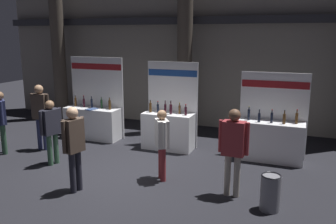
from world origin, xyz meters
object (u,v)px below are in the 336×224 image
Objects in this scene: exhibitor_booth_2 at (271,138)px; visitor_8 at (233,144)px; visitor_2 at (40,111)px; visitor_1 at (51,126)px; visitor_7 at (162,139)px; trash_bin at (270,192)px; visitor_3 at (1,117)px; exhibitor_booth_1 at (169,127)px; exhibitor_booth_0 at (93,119)px; visitor_0 at (74,142)px.

exhibitor_booth_2 is 1.25× the size of visitor_8.
visitor_2 is 5.59m from visitor_8.
visitor_1 is 1.02× the size of visitor_7.
visitor_7 is (-2.37, 0.58, 0.60)m from trash_bin.
visitor_3 is at bearing 174.53° from trash_bin.
exhibitor_booth_1 is 2.23m from visitor_7.
visitor_2 reaches higher than visitor_7.
exhibitor_booth_2 is (2.75, 0.07, -0.03)m from exhibitor_booth_1.
exhibitor_booth_2 reaches higher than visitor_3.
exhibitor_booth_2 reaches higher than trash_bin.
visitor_1 is 1.33m from visitor_2.
visitor_2 is at bearing 172.47° from visitor_8.
visitor_8 reaches higher than trash_bin.
exhibitor_booth_0 reaches higher than visitor_7.
visitor_3 is at bearing 53.71° from visitor_7.
exhibitor_booth_2 is at bearing 8.49° from visitor_2.
visitor_2 is at bearing -166.44° from exhibitor_booth_2.
visitor_8 is at bearing -101.62° from exhibitor_booth_2.
exhibitor_booth_0 is at bearing 179.55° from exhibitor_booth_2.
trash_bin is 6.45m from visitor_2.
exhibitor_booth_2 is at bearing -50.56° from visitor_1.
visitor_3 is (-1.45, -2.13, 0.40)m from exhibitor_booth_0.
visitor_1 is at bearing -179.35° from visitor_8.
visitor_2 is at bearing -115.37° from exhibitor_booth_0.
exhibitor_booth_1 is 1.50× the size of visitor_1.
exhibitor_booth_0 is at bearing 177.39° from exhibitor_booth_1.
exhibitor_booth_2 reaches higher than visitor_1.
visitor_7 is (3.90, -0.73, -0.16)m from visitor_2.
exhibitor_booth_1 is 3.30m from visitor_8.
visitor_7 is (1.42, 1.19, -0.12)m from visitor_0.
trash_bin is 3.90m from visitor_0.
visitor_2 is at bearing 65.52° from visitor_0.
visitor_3 reaches higher than visitor_1.
visitor_2 reaches higher than visitor_8.
exhibitor_booth_0 is 1.72m from visitor_2.
exhibitor_booth_0 reaches higher than visitor_3.
exhibitor_booth_2 reaches higher than visitor_0.
exhibitor_booth_1 reaches higher than visitor_1.
trash_bin is at bearing -41.65° from exhibitor_booth_1.
visitor_8 is at bearing -77.15° from visitor_1.
visitor_3 reaches higher than visitor_7.
exhibitor_booth_0 is 5.30m from exhibitor_booth_2.
visitor_0 is at bearing -136.20° from exhibitor_booth_2.
visitor_1 is at bearing 174.71° from trash_bin.
exhibitor_booth_1 is at bearing -2.61° from exhibitor_booth_0.
visitor_2 is at bearing 65.89° from visitor_1.
trash_bin is at bearing -26.75° from exhibitor_booth_0.
visitor_0 is (-3.79, -0.61, 0.72)m from trash_bin.
visitor_8 is at bearing 156.70° from trash_bin.
trash_bin is 5.30m from visitor_1.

